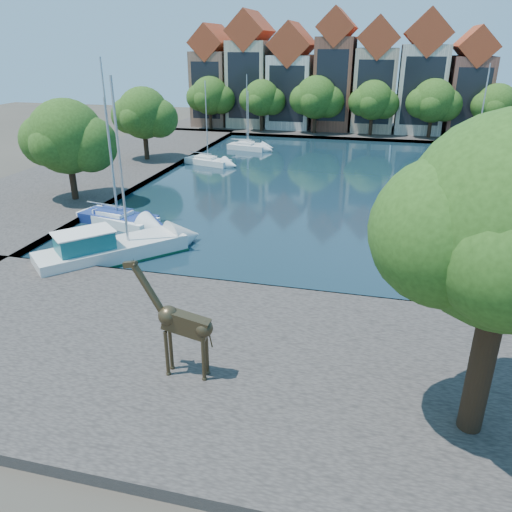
% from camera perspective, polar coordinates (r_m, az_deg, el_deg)
% --- Properties ---
extents(ground, '(160.00, 160.00, 0.00)m').
position_cam_1_polar(ground, '(27.19, 4.65, -4.58)').
color(ground, '#38332B').
rests_on(ground, ground).
extents(water_basin, '(38.00, 50.00, 0.08)m').
position_cam_1_polar(water_basin, '(49.57, 9.38, 8.14)').
color(water_basin, black).
rests_on(water_basin, ground).
extents(near_quay, '(50.00, 14.00, 0.50)m').
position_cam_1_polar(near_quay, '(21.18, 1.41, -12.57)').
color(near_quay, '#46413D').
rests_on(near_quay, ground).
extents(far_quay, '(60.00, 16.00, 0.50)m').
position_cam_1_polar(far_quay, '(80.84, 11.56, 13.89)').
color(far_quay, '#46413D').
rests_on(far_quay, ground).
extents(left_quay, '(14.00, 52.00, 0.50)m').
position_cam_1_polar(left_quay, '(57.09, -16.80, 9.66)').
color(left_quay, '#46413D').
rests_on(left_quay, ground).
extents(townhouse_west_end, '(5.44, 9.18, 14.93)m').
position_cam_1_polar(townhouse_west_end, '(84.30, -4.76, 19.49)').
color(townhouse_west_end, '#865E49').
rests_on(townhouse_west_end, far_quay).
extents(townhouse_west_mid, '(5.94, 9.18, 16.79)m').
position_cam_1_polar(townhouse_west_mid, '(82.54, -0.57, 20.10)').
color(townhouse_west_mid, '#B5A98B').
rests_on(townhouse_west_mid, far_quay).
extents(townhouse_west_inner, '(6.43, 9.18, 15.15)m').
position_cam_1_polar(townhouse_west_inner, '(81.21, 4.14, 19.36)').
color(townhouse_west_inner, silver).
rests_on(townhouse_west_inner, far_quay).
extents(townhouse_center, '(5.44, 9.18, 16.93)m').
position_cam_1_polar(townhouse_center, '(80.27, 9.02, 19.84)').
color(townhouse_center, brown).
rests_on(townhouse_center, far_quay).
extents(townhouse_east_inner, '(5.94, 9.18, 15.79)m').
position_cam_1_polar(townhouse_east_inner, '(79.96, 13.51, 19.05)').
color(townhouse_east_inner, tan).
rests_on(townhouse_east_inner, far_quay).
extents(townhouse_east_mid, '(6.43, 9.18, 16.65)m').
position_cam_1_polar(townhouse_east_mid, '(80.07, 18.44, 18.81)').
color(townhouse_east_mid, beige).
rests_on(townhouse_east_mid, far_quay).
extents(townhouse_east_end, '(5.44, 9.18, 14.43)m').
position_cam_1_polar(townhouse_east_end, '(80.79, 23.14, 17.50)').
color(townhouse_east_end, brown).
rests_on(townhouse_east_end, far_quay).
extents(far_tree_far_west, '(7.28, 5.60, 7.68)m').
position_cam_1_polar(far_tree_far_west, '(78.93, -5.23, 17.65)').
color(far_tree_far_west, '#332114').
rests_on(far_tree_far_west, far_quay).
extents(far_tree_west, '(6.76, 5.20, 7.36)m').
position_cam_1_polar(far_tree_west, '(76.72, 0.71, 17.50)').
color(far_tree_west, '#332114').
rests_on(far_tree_west, far_quay).
extents(far_tree_mid_west, '(7.80, 6.00, 8.00)m').
position_cam_1_polar(far_tree_mid_west, '(75.27, 6.94, 17.40)').
color(far_tree_mid_west, '#332114').
rests_on(far_tree_mid_west, far_quay).
extents(far_tree_mid_east, '(7.02, 5.40, 7.52)m').
position_cam_1_polar(far_tree_mid_east, '(74.69, 13.29, 16.81)').
color(far_tree_mid_east, '#332114').
rests_on(far_tree_mid_east, far_quay).
extents(far_tree_east, '(7.54, 5.80, 7.84)m').
position_cam_1_polar(far_tree_east, '(74.94, 19.65, 16.22)').
color(far_tree_east, '#332114').
rests_on(far_tree_east, far_quay).
extents(far_tree_far_east, '(6.76, 5.20, 7.36)m').
position_cam_1_polar(far_tree_far_east, '(76.07, 25.81, 15.27)').
color(far_tree_far_east, '#332114').
rests_on(far_tree_far_east, far_quay).
extents(side_tree_left_near, '(7.80, 6.00, 8.20)m').
position_cam_1_polar(side_tree_left_near, '(43.99, -20.68, 12.38)').
color(side_tree_left_near, '#332114').
rests_on(side_tree_left_near, left_quay).
extents(side_tree_left_far, '(7.28, 5.60, 7.88)m').
position_cam_1_polar(side_tree_left_far, '(58.21, -12.65, 15.47)').
color(side_tree_left_far, '#332114').
rests_on(side_tree_left_far, left_quay).
extents(giraffe_statue, '(3.30, 0.59, 4.72)m').
position_cam_1_polar(giraffe_statue, '(19.36, -8.72, -7.54)').
color(giraffe_statue, '#3D311E').
rests_on(giraffe_statue, near_quay).
extents(motorsailer, '(8.11, 8.59, 10.91)m').
position_cam_1_polar(motorsailer, '(32.31, -16.65, 0.91)').
color(motorsailer, silver).
rests_on(motorsailer, water_basin).
extents(sailboat_left_a, '(6.74, 3.88, 9.16)m').
position_cam_1_polar(sailboat_left_a, '(38.88, -15.55, 4.31)').
color(sailboat_left_a, white).
rests_on(sailboat_left_a, water_basin).
extents(sailboat_left_b, '(6.25, 3.08, 11.72)m').
position_cam_1_polar(sailboat_left_b, '(38.95, -15.48, 4.44)').
color(sailboat_left_b, navy).
rests_on(sailboat_left_b, water_basin).
extents(sailboat_left_c, '(5.55, 3.17, 8.93)m').
position_cam_1_polar(sailboat_left_c, '(57.14, -5.51, 10.87)').
color(sailboat_left_c, silver).
rests_on(sailboat_left_c, water_basin).
extents(sailboat_left_d, '(4.59, 1.67, 7.11)m').
position_cam_1_polar(sailboat_left_d, '(65.94, -0.88, 12.59)').
color(sailboat_left_d, white).
rests_on(sailboat_left_d, water_basin).
extents(sailboat_left_e, '(5.24, 2.72, 9.08)m').
position_cam_1_polar(sailboat_left_e, '(65.14, -1.02, 12.49)').
color(sailboat_left_e, silver).
rests_on(sailboat_left_e, water_basin).
extents(sailboat_right_c, '(5.36, 2.98, 10.16)m').
position_cam_1_polar(sailboat_right_c, '(59.80, 23.58, 9.65)').
color(sailboat_right_c, silver).
rests_on(sailboat_right_c, water_basin).
extents(sailboat_right_d, '(5.96, 2.80, 10.45)m').
position_cam_1_polar(sailboat_right_d, '(68.09, 23.81, 11.14)').
color(sailboat_right_d, white).
rests_on(sailboat_right_d, water_basin).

